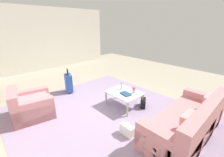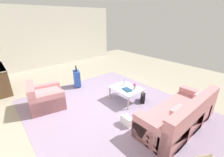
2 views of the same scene
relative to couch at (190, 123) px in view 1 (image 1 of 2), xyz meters
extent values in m
plane|color=#A89E89|center=(2.20, 0.60, -0.30)|extent=(12.00, 12.00, 0.00)
cube|color=beige|center=(7.26, 0.60, 1.25)|extent=(0.12, 8.00, 3.10)
cube|color=#9984A3|center=(1.60, 0.80, -0.30)|extent=(5.20, 4.40, 0.01)
cube|color=#C67F84|center=(0.10, 0.00, -0.08)|extent=(0.94, 2.33, 0.45)
cube|color=#C67F84|center=(-0.26, 0.00, 0.14)|extent=(0.22, 2.33, 0.88)
cube|color=#C67F84|center=(0.10, 1.04, 0.01)|extent=(0.94, 0.24, 0.63)
cube|color=#C67F84|center=(0.10, -1.04, 0.01)|extent=(0.94, 0.24, 0.63)
cube|color=pink|center=(-0.10, 0.52, 0.33)|extent=(0.16, 0.40, 0.41)
cube|color=pink|center=(-0.10, -0.52, 0.33)|extent=(0.16, 0.40, 0.41)
cube|color=#C67F84|center=(3.10, 2.20, -0.08)|extent=(1.09, 1.10, 0.44)
cube|color=#C67F84|center=(3.17, 2.56, 0.10)|extent=(0.95, 0.37, 0.80)
cube|color=#C67F84|center=(3.45, 2.13, 0.00)|extent=(0.38, 0.96, 0.60)
cube|color=#C67F84|center=(2.74, 2.27, 0.00)|extent=(0.38, 0.96, 0.60)
cube|color=pink|center=(3.09, 2.15, 0.18)|extent=(0.80, 0.80, 0.08)
cube|color=silver|center=(1.80, 0.10, 0.14)|extent=(0.95, 0.77, 0.02)
cylinder|color=#ADA899|center=(1.37, 0.44, -0.09)|extent=(0.05, 0.05, 0.43)
cylinder|color=#ADA899|center=(2.22, 0.44, -0.09)|extent=(0.05, 0.05, 0.43)
cylinder|color=#ADA899|center=(1.37, -0.24, -0.09)|extent=(0.05, 0.05, 0.43)
cylinder|color=#ADA899|center=(2.22, -0.24, -0.09)|extent=(0.05, 0.05, 0.43)
cylinder|color=silver|center=(2.00, 0.00, 0.24)|extent=(0.06, 0.06, 0.18)
cylinder|color=#2D6BBC|center=(2.00, 0.00, 0.34)|extent=(0.04, 0.04, 0.02)
cube|color=navy|center=(1.68, 0.18, 0.16)|extent=(0.33, 0.24, 0.03)
cylinder|color=#B2B7BC|center=(1.58, -0.05, 0.20)|extent=(0.07, 0.07, 0.10)
sphere|color=#DB6693|center=(1.58, -0.05, 0.30)|extent=(0.11, 0.11, 0.11)
cube|color=#2851AD|center=(3.80, 0.80, 0.05)|extent=(0.45, 0.34, 0.60)
cube|color=black|center=(3.80, 0.80, 0.45)|extent=(0.23, 0.10, 0.20)
cylinder|color=black|center=(3.66, 0.85, -0.28)|extent=(0.04, 0.05, 0.05)
cylinder|color=black|center=(3.93, 0.75, -0.28)|extent=(0.04, 0.05, 0.05)
cube|color=white|center=(0.92, 0.97, -0.18)|extent=(0.32, 0.14, 0.24)
torus|color=white|center=(0.92, 0.97, -0.04)|extent=(0.20, 0.02, 0.20)
cube|color=black|center=(1.39, -0.27, -0.18)|extent=(0.29, 0.34, 0.24)
torus|color=black|center=(1.39, -0.27, -0.04)|extent=(0.13, 0.17, 0.20)
camera|label=1|loc=(-0.80, 3.03, 2.00)|focal=24.00mm
camera|label=2|loc=(-1.21, 3.27, 2.26)|focal=24.00mm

